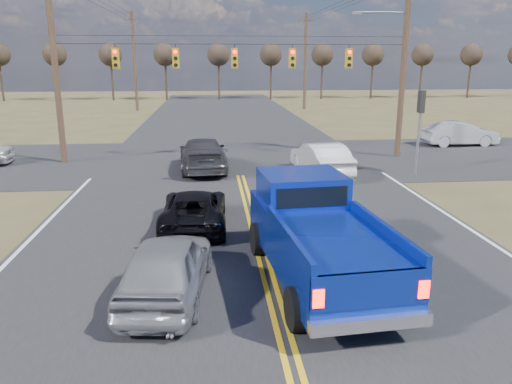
{
  "coord_description": "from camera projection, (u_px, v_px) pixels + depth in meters",
  "views": [
    {
      "loc": [
        -1.35,
        -8.52,
        5.23
      ],
      "look_at": [
        -0.06,
        5.46,
        1.5
      ],
      "focal_mm": 35.0,
      "sensor_mm": 36.0,
      "label": 1
    }
  ],
  "objects": [
    {
      "name": "signal_gantry",
      "position": [
        245.0,
        63.0,
        25.53
      ],
      "size": [
        19.6,
        4.83,
        10.0
      ],
      "color": "#473323",
      "rests_on": "ground"
    },
    {
      "name": "cross_car_east_near",
      "position": [
        460.0,
        134.0,
        31.21
      ],
      "size": [
        1.69,
        4.58,
        1.5
      ],
      "primitive_type": "imported",
      "rotation": [
        0.0,
        0.0,
        1.59
      ],
      "color": "#B4B7BD",
      "rests_on": "ground"
    },
    {
      "name": "silver_suv",
      "position": [
        167.0,
        266.0,
        11.21
      ],
      "size": [
        2.17,
        4.45,
        1.46
      ],
      "primitive_type": "imported",
      "rotation": [
        0.0,
        0.0,
        3.04
      ],
      "color": "gray",
      "rests_on": "ground"
    },
    {
      "name": "ground",
      "position": [
        285.0,
        338.0,
        9.67
      ],
      "size": [
        160.0,
        160.0,
        0.0
      ],
      "primitive_type": "plane",
      "color": "brown",
      "rests_on": "ground"
    },
    {
      "name": "road_main",
      "position": [
        247.0,
        199.0,
        19.29
      ],
      "size": [
        14.0,
        120.0,
        0.02
      ],
      "primitive_type": "cube",
      "color": "#28282B",
      "rests_on": "ground"
    },
    {
      "name": "utility_poles",
      "position": [
        236.0,
        60.0,
        24.68
      ],
      "size": [
        19.6,
        58.32,
        10.0
      ],
      "color": "#473323",
      "rests_on": "ground"
    },
    {
      "name": "dgrey_car_queue",
      "position": [
        203.0,
        154.0,
        24.23
      ],
      "size": [
        2.52,
        5.53,
        1.57
      ],
      "primitive_type": "imported",
      "rotation": [
        0.0,
        0.0,
        3.2
      ],
      "color": "#37363B",
      "rests_on": "ground"
    },
    {
      "name": "treeline",
      "position": [
        228.0,
        53.0,
        34.15
      ],
      "size": [
        87.0,
        117.8,
        7.4
      ],
      "color": "#33261C",
      "rests_on": "ground"
    },
    {
      "name": "black_suv",
      "position": [
        194.0,
        209.0,
        15.99
      ],
      "size": [
        2.1,
        4.38,
        1.21
      ],
      "primitive_type": "imported",
      "rotation": [
        0.0,
        0.0,
        3.12
      ],
      "color": "black",
      "rests_on": "ground"
    },
    {
      "name": "road_cross",
      "position": [
        236.0,
        160.0,
        26.99
      ],
      "size": [
        120.0,
        12.0,
        0.02
      ],
      "primitive_type": "cube",
      "color": "#28282B",
      "rests_on": "ground"
    },
    {
      "name": "pickup_truck",
      "position": [
        317.0,
        235.0,
        12.03
      ],
      "size": [
        2.96,
        6.46,
        2.36
      ],
      "rotation": [
        0.0,
        0.0,
        0.09
      ],
      "color": "black",
      "rests_on": "ground"
    },
    {
      "name": "white_car_queue",
      "position": [
        321.0,
        159.0,
        23.14
      ],
      "size": [
        2.17,
        4.89,
        1.56
      ],
      "primitive_type": "imported",
      "rotation": [
        0.0,
        0.0,
        3.25
      ],
      "color": "silver",
      "rests_on": "ground"
    }
  ]
}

